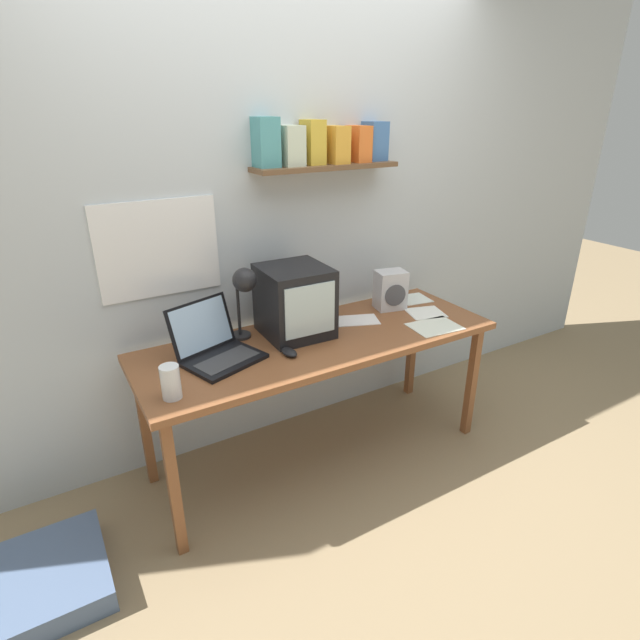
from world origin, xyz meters
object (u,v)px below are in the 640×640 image
Objects in this scene: loose_paper_near_laptop at (353,320)px; laptop at (214,345)px; crt_monitor at (295,301)px; corner_desk at (320,348)px; loose_paper_near_monitor at (426,313)px; desk_lamp at (244,286)px; juice_glass at (171,384)px; space_heater at (390,290)px; open_notebook at (435,327)px; printed_handout at (414,299)px; floor_cushion at (41,582)px; computer_mouse at (289,352)px.

laptop is at bearing -177.84° from loose_paper_near_laptop.
crt_monitor reaches higher than loose_paper_near_laptop.
corner_desk is 7.75× the size of loose_paper_near_monitor.
desk_lamp is 0.63m from juice_glass.
crt_monitor is at bearing -165.03° from space_heater.
printed_handout is (0.18, 0.38, 0.00)m from open_notebook.
floor_cushion is (-0.89, -0.25, -0.75)m from laptop.
space_heater is 0.84m from computer_mouse.
open_notebook is 2.15m from floor_cushion.
crt_monitor is 2.49× the size of juice_glass.
juice_glass is (-0.27, -0.25, -0.00)m from laptop.
desk_lamp is 0.92m from space_heater.
computer_mouse reaches higher than open_notebook.
open_notebook is (-0.09, -0.17, 0.00)m from loose_paper_near_monitor.
laptop is at bearing 153.06° from computer_mouse.
laptop is at bearing -174.87° from printed_handout.
loose_paper_near_monitor is (0.13, -0.17, -0.11)m from space_heater.
crt_monitor is (-0.08, 0.11, 0.24)m from corner_desk.
juice_glass is at bearing -171.11° from computer_mouse.
computer_mouse is at bearing -157.56° from corner_desk.
floor_cushion is (-2.13, -0.15, -0.69)m from loose_paper_near_monitor.
space_heater is (0.65, 0.03, -0.07)m from crt_monitor.
desk_lamp reaches higher than juice_glass.
desk_lamp is 1.89× the size of printed_handout.
desk_lamp is at bearing 17.30° from floor_cushion.
juice_glass is at bearing -173.93° from loose_paper_near_monitor.
laptop is 1.24m from loose_paper_near_monitor.
crt_monitor is 0.89m from printed_handout.
loose_paper_near_monitor is at bearing 4.26° from computer_mouse.
loose_paper_near_monitor is at bearing -41.05° from space_heater.
printed_handout is (0.51, 0.09, 0.00)m from loose_paper_near_laptop.
loose_paper_near_monitor is at bearing -22.68° from laptop.
computer_mouse is (-0.79, -0.24, -0.10)m from space_heater.
space_heater is 0.94× the size of loose_paper_near_monitor.
crt_monitor is 0.71× the size of floor_cushion.
corner_desk is 17.09× the size of computer_mouse.
crt_monitor is at bearing -22.20° from desk_lamp.
crt_monitor is 0.65m from space_heater.
floor_cushion is (-1.43, -0.18, -0.62)m from corner_desk.
loose_paper_near_monitor is at bearing -15.99° from loose_paper_near_laptop.
loose_paper_near_monitor reaches higher than corner_desk.
desk_lamp reaches higher than loose_paper_near_laptop.
loose_paper_near_monitor is (0.70, -0.03, 0.06)m from corner_desk.
corner_desk is 0.81m from printed_handout.
juice_glass is at bearing -166.99° from printed_handout.
space_heater is 0.73× the size of loose_paper_near_laptop.
open_notebook is (0.33, -0.29, 0.00)m from loose_paper_near_laptop.
printed_handout is at bearing 9.77° from loose_paper_near_laptop.
loose_paper_near_laptop is at bearing -170.23° from printed_handout.
desk_lamp is 0.77× the size of floor_cushion.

